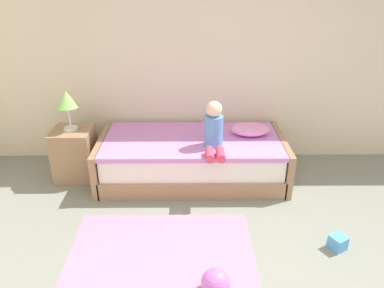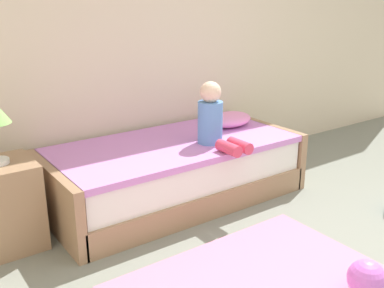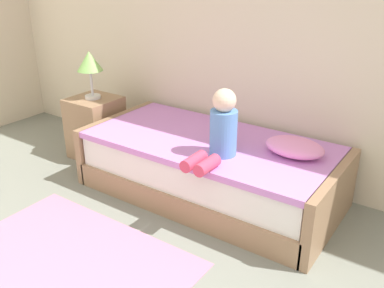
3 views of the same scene
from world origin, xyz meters
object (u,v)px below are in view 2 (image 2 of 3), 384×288
(bed, at_px, (175,171))
(nightstand, at_px, (4,206))
(child_figure, at_px, (214,119))
(toy_ball, at_px, (367,279))
(pillow, at_px, (230,119))

(bed, relative_size, nightstand, 3.52)
(bed, relative_size, child_figure, 4.14)
(nightstand, xyz_separation_m, toy_ball, (1.51, -1.75, -0.19))
(toy_ball, bearing_deg, child_figure, 87.47)
(pillow, height_order, toy_ball, pillow)
(bed, xyz_separation_m, toy_ball, (0.16, -1.72, -0.14))
(nightstand, height_order, toy_ball, nightstand)
(child_figure, xyz_separation_m, toy_ball, (-0.07, -1.49, -0.60))
(bed, bearing_deg, nightstand, 178.94)
(bed, xyz_separation_m, child_figure, (0.23, -0.23, 0.46))
(pillow, distance_m, toy_ball, 1.95)
(nightstand, bearing_deg, toy_ball, -49.09)
(bed, xyz_separation_m, nightstand, (-1.35, 0.03, 0.05))
(pillow, bearing_deg, bed, -171.54)
(nightstand, height_order, child_figure, child_figure)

